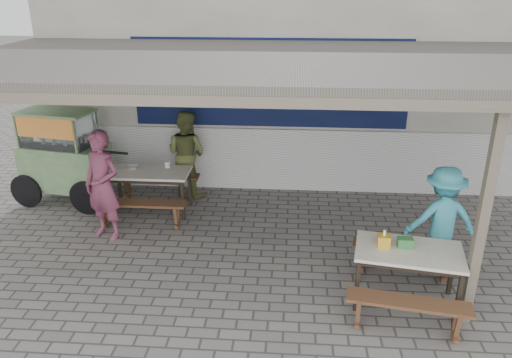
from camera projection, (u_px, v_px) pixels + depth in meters
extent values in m
plane|color=slate|center=(272.00, 271.00, 6.99)|extent=(60.00, 60.00, 0.00)
cube|color=beige|center=(282.00, 93.00, 9.67)|extent=(9.00, 1.20, 3.50)
cube|color=white|center=(280.00, 159.00, 9.52)|extent=(9.00, 0.10, 1.20)
cube|color=#11154F|center=(270.00, 83.00, 9.01)|extent=(5.00, 0.03, 1.60)
cube|color=#56514A|center=(278.00, 61.00, 6.89)|extent=(9.00, 4.20, 0.12)
cube|color=#6D6352|center=(271.00, 102.00, 5.03)|extent=(9.00, 0.12, 0.12)
cube|color=#6D6352|center=(483.00, 218.00, 5.49)|extent=(0.11, 0.11, 2.70)
cube|color=white|center=(148.00, 172.00, 8.52)|extent=(1.41, 0.70, 0.04)
cube|color=black|center=(149.00, 176.00, 8.54)|extent=(1.31, 0.60, 0.06)
cube|color=black|center=(108.00, 198.00, 8.43)|extent=(0.05, 0.05, 0.71)
cube|color=black|center=(183.00, 200.00, 8.35)|extent=(0.05, 0.05, 0.71)
cube|color=black|center=(119.00, 185.00, 8.97)|extent=(0.05, 0.05, 0.71)
cube|color=black|center=(190.00, 187.00, 8.88)|extent=(0.05, 0.05, 0.71)
cube|color=brown|center=(140.00, 203.00, 8.06)|extent=(1.50, 0.29, 0.04)
cube|color=brown|center=(105.00, 215.00, 8.19)|extent=(0.05, 0.28, 0.41)
cube|color=brown|center=(177.00, 217.00, 8.11)|extent=(0.05, 0.28, 0.41)
cube|color=brown|center=(159.00, 176.00, 9.19)|extent=(1.50, 0.29, 0.04)
cube|color=brown|center=(128.00, 186.00, 9.32)|extent=(0.05, 0.28, 0.41)
cube|color=brown|center=(191.00, 188.00, 9.24)|extent=(0.05, 0.28, 0.41)
cube|color=white|center=(409.00, 251.00, 6.05)|extent=(1.38, 0.96, 0.04)
cube|color=black|center=(409.00, 256.00, 6.07)|extent=(1.27, 0.84, 0.06)
cube|color=black|center=(357.00, 286.00, 6.03)|extent=(0.05, 0.05, 0.71)
cube|color=black|center=(458.00, 299.00, 5.77)|extent=(0.05, 0.05, 0.71)
cube|color=black|center=(360.00, 259.00, 6.60)|extent=(0.05, 0.05, 0.71)
cube|color=black|center=(452.00, 270.00, 6.35)|extent=(0.05, 0.05, 0.71)
cube|color=brown|center=(408.00, 302.00, 5.59)|extent=(1.40, 0.50, 0.04)
cube|color=brown|center=(358.00, 312.00, 5.79)|extent=(0.09, 0.28, 0.41)
cube|color=brown|center=(456.00, 326.00, 5.56)|extent=(0.09, 0.28, 0.41)
cube|color=brown|center=(405.00, 248.00, 6.73)|extent=(1.40, 0.50, 0.04)
cube|color=brown|center=(363.00, 257.00, 6.93)|extent=(0.09, 0.28, 0.41)
cube|color=brown|center=(444.00, 267.00, 6.69)|extent=(0.09, 0.28, 0.41)
cube|color=#80A56E|center=(66.00, 165.00, 8.93)|extent=(1.57, 1.00, 0.76)
cube|color=#80A56E|center=(69.00, 186.00, 9.08)|extent=(1.51, 0.95, 0.05)
cylinder|color=black|center=(26.00, 191.00, 8.84)|extent=(0.61, 0.16, 0.61)
cylinder|color=black|center=(86.00, 198.00, 8.57)|extent=(0.61, 0.16, 0.61)
cube|color=silver|center=(58.00, 129.00, 8.69)|extent=(1.28, 0.85, 0.60)
cube|color=#80A56E|center=(55.00, 112.00, 8.58)|extent=(1.33, 0.90, 0.04)
cube|color=orange|center=(44.00, 128.00, 8.34)|extent=(1.07, 0.21, 0.35)
cylinder|color=black|center=(108.00, 152.00, 8.61)|extent=(0.75, 0.17, 0.04)
imported|color=#78354E|center=(103.00, 186.00, 7.62)|extent=(0.74, 0.63, 1.74)
imported|color=brown|center=(187.00, 154.00, 9.21)|extent=(0.97, 0.88, 1.61)
imported|color=#3FA7BB|center=(442.00, 219.00, 6.82)|extent=(1.03, 0.66, 1.51)
cube|color=gold|center=(384.00, 241.00, 6.10)|extent=(0.16, 0.16, 0.15)
cube|color=#33733C|center=(405.00, 243.00, 6.08)|extent=(0.19, 0.13, 0.12)
cylinder|color=silver|center=(167.00, 165.00, 8.68)|extent=(0.09, 0.09, 0.10)
imported|color=silver|center=(133.00, 167.00, 8.63)|extent=(0.20, 0.20, 0.05)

